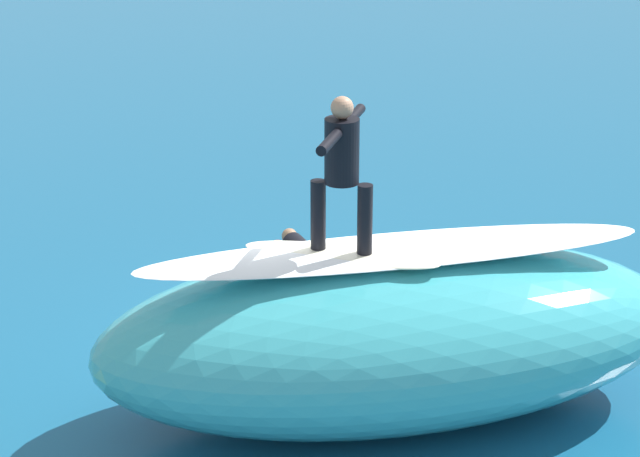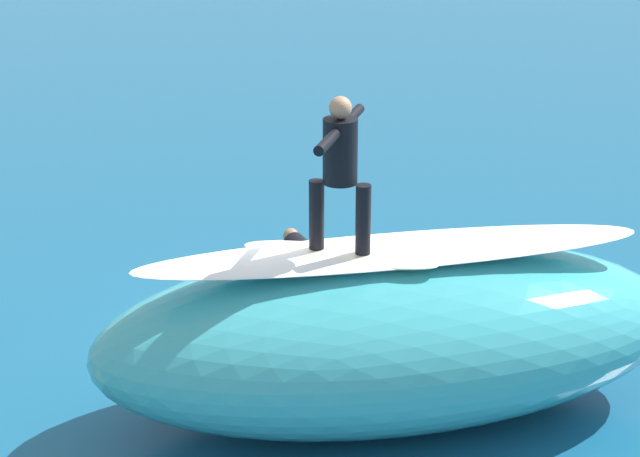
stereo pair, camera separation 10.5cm
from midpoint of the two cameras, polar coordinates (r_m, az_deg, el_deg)
name	(u,v)px [view 1 (the left image)]	position (r m, az deg, el deg)	size (l,w,h in m)	color
ground_plane	(319,348)	(13.82, -0.24, -5.69)	(120.00, 120.00, 0.00)	#145175
wave_crest	(392,335)	(12.15, 3.19, -5.08)	(6.05, 2.65, 1.76)	teal
wave_foam_lip	(394,251)	(11.77, 3.28, -1.06)	(5.14, 0.93, 0.08)	white
surfboard_riding	(341,255)	(11.64, 0.75, -1.26)	(1.96, 0.50, 0.09)	#EAE5C6
surfer_riding	(342,163)	(11.32, 0.78, 3.15)	(0.79, 1.33, 1.54)	black
surfboard_paddling	(304,267)	(15.86, -0.93, -1.85)	(2.11, 0.49, 0.08)	#E0563D
surfer_paddling	(308,258)	(15.68, -0.75, -1.43)	(0.58, 1.77, 0.32)	black
foam_patch_near	(454,344)	(13.88, 6.16, -5.47)	(0.86, 0.71, 0.10)	white
foam_patch_mid	(585,357)	(13.81, 12.29, -6.00)	(0.65, 0.52, 0.11)	white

